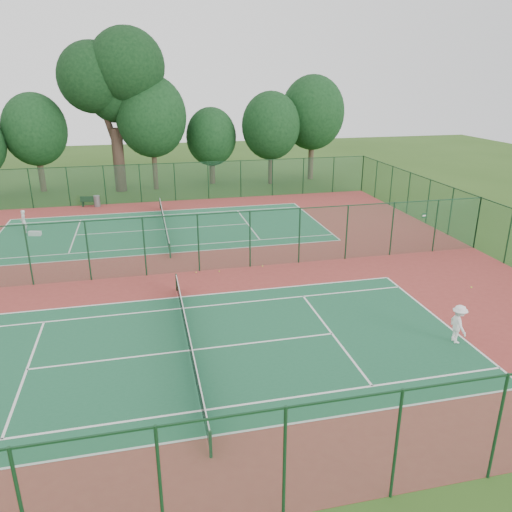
{
  "coord_description": "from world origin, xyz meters",
  "views": [
    {
      "loc": [
        -1.41,
        -27.55,
        10.97
      ],
      "look_at": [
        4.4,
        -2.52,
        1.6
      ],
      "focal_mm": 35.0,
      "sensor_mm": 36.0,
      "label": 1
    }
  ],
  "objects_px": {
    "player_near": "(458,324)",
    "big_tree": "(112,77)",
    "trash_bin": "(97,201)",
    "kit_bag": "(35,233)",
    "player_far": "(24,221)",
    "bench": "(90,201)"
  },
  "relations": [
    {
      "from": "player_near",
      "to": "kit_bag",
      "type": "relative_size",
      "value": 1.99
    },
    {
      "from": "kit_bag",
      "to": "big_tree",
      "type": "xyz_separation_m",
      "value": [
        5.89,
        14.08,
        10.61
      ]
    },
    {
      "from": "player_near",
      "to": "trash_bin",
      "type": "relative_size",
      "value": 1.79
    },
    {
      "from": "kit_bag",
      "to": "big_tree",
      "type": "distance_m",
      "value": 18.59
    },
    {
      "from": "player_far",
      "to": "big_tree",
      "type": "height_order",
      "value": "big_tree"
    },
    {
      "from": "player_near",
      "to": "trash_bin",
      "type": "xyz_separation_m",
      "value": [
        -16.76,
        28.25,
        -0.39
      ]
    },
    {
      "from": "player_near",
      "to": "kit_bag",
      "type": "bearing_deg",
      "value": 50.59
    },
    {
      "from": "player_far",
      "to": "bench",
      "type": "height_order",
      "value": "player_far"
    },
    {
      "from": "player_near",
      "to": "player_far",
      "type": "distance_m",
      "value": 30.3
    },
    {
      "from": "kit_bag",
      "to": "big_tree",
      "type": "bearing_deg",
      "value": 84.84
    },
    {
      "from": "trash_bin",
      "to": "bench",
      "type": "distance_m",
      "value": 0.64
    },
    {
      "from": "player_near",
      "to": "big_tree",
      "type": "relative_size",
      "value": 0.11
    },
    {
      "from": "player_far",
      "to": "bench",
      "type": "distance_m",
      "value": 8.06
    },
    {
      "from": "player_near",
      "to": "big_tree",
      "type": "distance_m",
      "value": 38.8
    },
    {
      "from": "player_near",
      "to": "big_tree",
      "type": "height_order",
      "value": "big_tree"
    },
    {
      "from": "trash_bin",
      "to": "kit_bag",
      "type": "bearing_deg",
      "value": -116.17
    },
    {
      "from": "player_near",
      "to": "player_far",
      "type": "height_order",
      "value": "player_near"
    },
    {
      "from": "trash_bin",
      "to": "bench",
      "type": "relative_size",
      "value": 0.61
    },
    {
      "from": "player_near",
      "to": "bench",
      "type": "distance_m",
      "value": 33.29
    },
    {
      "from": "kit_bag",
      "to": "trash_bin",
      "type": "bearing_deg",
      "value": 81.39
    },
    {
      "from": "bench",
      "to": "kit_bag",
      "type": "relative_size",
      "value": 1.81
    },
    {
      "from": "bench",
      "to": "player_near",
      "type": "bearing_deg",
      "value": -49.23
    }
  ]
}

